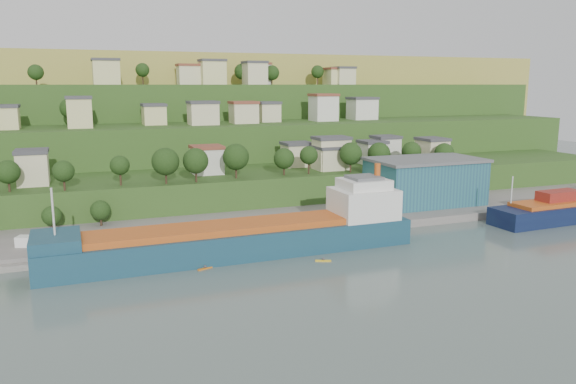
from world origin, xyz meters
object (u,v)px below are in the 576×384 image
kayak_orange (205,268)px  cargo_ship_near (247,239)px  warehouse (425,181)px  caravan (33,243)px

kayak_orange → cargo_ship_near: bearing=12.6°
kayak_orange → warehouse: bearing=3.7°
warehouse → cargo_ship_near: bearing=-159.2°
cargo_ship_near → warehouse: (59.11, 22.66, 5.25)m
cargo_ship_near → caravan: (-41.93, 15.02, -0.52)m
warehouse → caravan: 101.49m
cargo_ship_near → kayak_orange: (-10.38, -6.40, -2.95)m
caravan → kayak_orange: 38.21m
caravan → cargo_ship_near: bearing=1.2°
caravan → kayak_orange: caravan is taller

